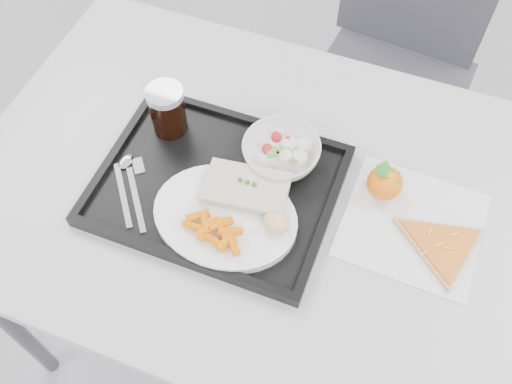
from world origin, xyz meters
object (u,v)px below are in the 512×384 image
at_px(tray, 217,186).
at_px(chair, 399,51).
at_px(table, 271,208).
at_px(dinner_plate, 225,217).
at_px(pizza_slice, 441,246).
at_px(cola_glass, 167,109).
at_px(tangerine, 385,183).
at_px(salad_bowl, 281,152).

bearing_deg(tray, chair, 72.76).
height_order(table, dinner_plate, dinner_plate).
bearing_deg(table, pizza_slice, -1.72).
distance_m(cola_glass, tangerine, 0.44).
xyz_separation_m(tangerine, pizza_slice, (0.13, -0.08, -0.02)).
bearing_deg(tray, cola_glass, 146.43).
distance_m(table, tangerine, 0.24).
bearing_deg(cola_glass, chair, 59.86).
relative_size(chair, tangerine, 10.30).
distance_m(tray, tangerine, 0.32).
relative_size(chair, cola_glass, 8.61).
relative_size(table, chair, 1.29).
bearing_deg(salad_bowl, tray, -133.32).
distance_m(tray, cola_glass, 0.18).
bearing_deg(chair, dinner_plate, -102.93).
bearing_deg(cola_glass, salad_bowl, 1.08).
xyz_separation_m(dinner_plate, tangerine, (0.25, 0.17, 0.01)).
xyz_separation_m(tray, cola_glass, (-0.14, 0.10, 0.06)).
relative_size(dinner_plate, salad_bowl, 1.78).
relative_size(table, salad_bowl, 7.89).
distance_m(dinner_plate, salad_bowl, 0.17).
xyz_separation_m(salad_bowl, tangerine, (0.20, 0.01, -0.00)).
height_order(table, salad_bowl, salad_bowl).
relative_size(chair, salad_bowl, 6.11).
height_order(dinner_plate, tangerine, tangerine).
xyz_separation_m(table, tray, (-0.10, -0.04, 0.08)).
relative_size(tray, cola_glass, 4.17).
bearing_deg(cola_glass, tangerine, 1.33).
bearing_deg(salad_bowl, chair, 78.07).
height_order(chair, dinner_plate, chair).
distance_m(table, chair, 0.73).
xyz_separation_m(chair, tray, (-0.23, -0.74, 0.22)).
bearing_deg(table, cola_glass, 166.14).
relative_size(tray, salad_bowl, 2.96).
xyz_separation_m(salad_bowl, cola_glass, (-0.24, -0.00, 0.03)).
bearing_deg(salad_bowl, tangerine, 1.61).
distance_m(dinner_plate, pizza_slice, 0.39).
height_order(chair, pizza_slice, chair).
bearing_deg(chair, tangerine, -83.64).
bearing_deg(dinner_plate, table, 61.88).
bearing_deg(dinner_plate, chair, 77.07).
distance_m(table, salad_bowl, 0.12).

